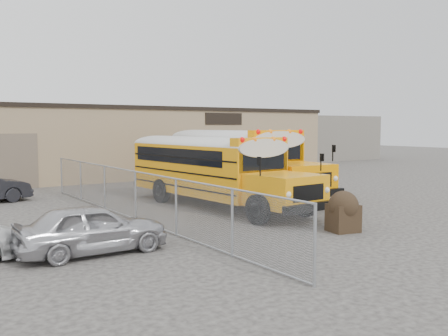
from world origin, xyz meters
TOP-DOWN VIEW (x-y plane):
  - ground at (0.00, 0.00)m, footprint 120.00×120.00m
  - warehouse at (-0.00, 19.99)m, footprint 30.20×10.20m
  - chainlink_fence at (-6.00, 3.00)m, footprint 0.07×18.07m
  - distant_building_right at (24.00, 24.00)m, footprint 10.00×8.00m
  - school_bus_left at (-2.35, 10.51)m, footprint 3.27×10.41m
  - school_bus_right at (1.72, 13.54)m, footprint 3.54×11.30m
  - tarp_bundle at (-1.26, -2.48)m, footprint 1.03×0.97m
  - car_silver at (-8.90, -0.64)m, footprint 4.00×1.65m

SIDE VIEW (x-z plane):
  - ground at x=0.00m, z-range 0.00..0.00m
  - car_silver at x=-8.90m, z-range 0.00..1.36m
  - tarp_bundle at x=-1.26m, z-range 0.02..1.34m
  - chainlink_fence at x=-6.00m, z-range 0.00..1.80m
  - school_bus_left at x=-2.35m, z-range 0.24..3.24m
  - school_bus_right at x=1.72m, z-range 0.26..3.52m
  - distant_building_right at x=24.00m, z-range 0.00..4.40m
  - warehouse at x=0.00m, z-range 0.04..4.71m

